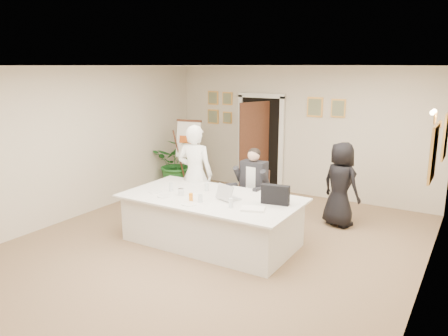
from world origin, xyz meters
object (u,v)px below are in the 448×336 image
paper_stack (253,209)px  laptop_bag (275,195)px  potted_palm (178,163)px  steel_jug (181,192)px  oj_glass (191,197)px  laptop (229,190)px  flip_chart (190,160)px  seated_man (252,187)px  standing_man (195,174)px  standing_woman (341,184)px  conference_table (212,219)px

paper_stack → laptop_bag: bearing=69.6°
potted_palm → steel_jug: size_ratio=10.76×
oj_glass → laptop: bearing=42.9°
paper_stack → steel_jug: bearing=177.0°
laptop_bag → paper_stack: (-0.16, -0.42, -0.13)m
flip_chart → paper_stack: (2.87, -2.47, 0.04)m
flip_chart → potted_palm: bearing=163.5°
seated_man → standing_man: bearing=-147.8°
potted_palm → steel_jug: (1.98, -2.54, 0.24)m
seated_man → laptop: seated_man is taller
seated_man → laptop_bag: bearing=-33.7°
laptop_bag → steel_jug: size_ratio=3.83×
flip_chart → standing_man: 1.96m
laptop_bag → oj_glass: size_ratio=3.24×
seated_man → laptop_bag: (0.83, -0.86, 0.21)m
seated_man → flip_chart: (-2.19, 1.19, 0.04)m
laptop_bag → paper_stack: laptop_bag is taller
flip_chart → paper_stack: bearing=-40.8°
laptop → steel_jug: 0.80m
laptop_bag → potted_palm: bearing=138.2°
flip_chart → potted_palm: size_ratio=1.36×
potted_palm → steel_jug: bearing=-52.0°
standing_woman → laptop: bearing=78.6°
seated_man → steel_jug: size_ratio=12.94×
conference_table → paper_stack: size_ratio=8.43×
conference_table → seated_man: bearing=79.6°
standing_man → standing_woman: bearing=-167.0°
conference_table → laptop_bag: size_ratio=6.70×
seated_man → potted_palm: bearing=165.8°
conference_table → flip_chart: (-2.00, 2.23, 0.36)m
standing_man → steel_jug: bearing=97.0°
oj_glass → steel_jug: 0.38m
steel_jug → standing_man: bearing=110.7°
standing_man → paper_stack: size_ratio=5.36×
conference_table → steel_jug: (-0.47, -0.17, 0.44)m
standing_man → potted_palm: 2.37m
potted_palm → conference_table: bearing=-44.0°
conference_table → flip_chart: bearing=131.9°
conference_table → oj_glass: 0.59m
steel_jug → laptop_bag: bearing=13.2°
standing_man → potted_palm: size_ratio=1.51×
flip_chart → oj_glass: size_ratio=12.40×
laptop → paper_stack: 0.65m
paper_stack → potted_palm: bearing=141.8°
laptop → paper_stack: bearing=-7.5°
paper_stack → standing_woman: bearing=72.7°
standing_man → laptop_bag: bearing=150.6°
seated_man → flip_chart: flip_chart is taller
paper_stack → seated_man: bearing=117.8°
standing_man → laptop: 1.27m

